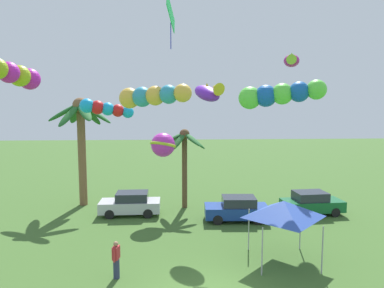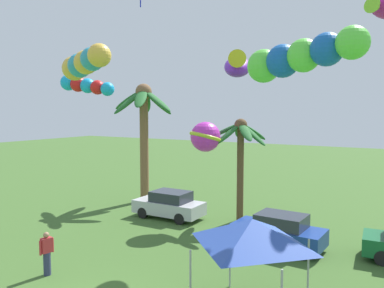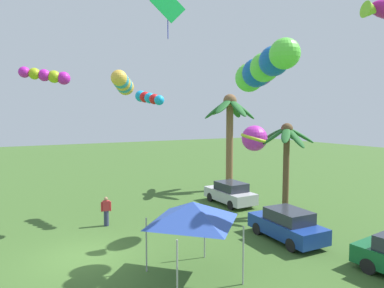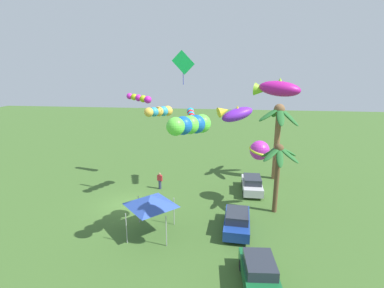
% 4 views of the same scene
% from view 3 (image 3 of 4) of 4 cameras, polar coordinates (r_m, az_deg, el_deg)
% --- Properties ---
extents(ground_plane, '(120.00, 120.00, 0.00)m').
position_cam_3_polar(ground_plane, '(15.65, -18.15, -17.78)').
color(ground_plane, '#3D6028').
extents(palm_tree_0, '(3.19, 2.99, 5.53)m').
position_cam_3_polar(palm_tree_0, '(20.74, 15.78, -0.29)').
color(palm_tree_0, brown).
rests_on(palm_tree_0, ground).
extents(palm_tree_1, '(4.48, 4.19, 7.69)m').
position_cam_3_polar(palm_tree_1, '(26.92, 6.39, 4.20)').
color(palm_tree_1, brown).
rests_on(palm_tree_1, ground).
extents(parked_car_1, '(3.91, 1.77, 1.51)m').
position_cam_3_polar(parked_car_1, '(23.03, 6.50, -8.29)').
color(parked_car_1, '#BCBCC1').
rests_on(parked_car_1, ground).
extents(parked_car_2, '(3.98, 1.90, 1.51)m').
position_cam_3_polar(parked_car_2, '(17.11, 15.83, -13.07)').
color(parked_car_2, navy).
rests_on(parked_car_2, ground).
extents(spectator_0, '(0.30, 0.54, 1.59)m').
position_cam_3_polar(spectator_0, '(19.07, -14.38, -10.98)').
color(spectator_0, '#2D3351').
rests_on(spectator_0, ground).
extents(festival_tent, '(2.86, 2.86, 2.85)m').
position_cam_3_polar(festival_tent, '(12.40, 0.15, -11.48)').
color(festival_tent, '#9E9EA3').
rests_on(festival_tent, ground).
extents(kite_tube_0, '(1.17, 2.64, 0.94)m').
position_cam_3_polar(kite_tube_0, '(20.76, -23.45, 10.62)').
color(kite_tube_0, '#C620B7').
extents(kite_tube_1, '(3.03, 1.83, 0.99)m').
position_cam_3_polar(kite_tube_1, '(17.14, -11.67, 10.08)').
color(kite_tube_1, gold).
extents(kite_diamond_2, '(0.38, 1.81, 2.55)m').
position_cam_3_polar(kite_diamond_2, '(17.94, -4.14, 22.39)').
color(kite_diamond_2, green).
extents(kite_tube_3, '(4.25, 2.20, 1.50)m').
position_cam_3_polar(kite_tube_3, '(13.29, 11.89, 12.40)').
color(kite_tube_3, '#5EDF3F').
extents(kite_tube_4, '(2.47, 1.03, 0.94)m').
position_cam_3_polar(kite_tube_4, '(20.08, -7.41, 7.79)').
color(kite_tube_4, '#16A3EF').
extents(kite_ball_5, '(2.41, 2.41, 1.58)m').
position_cam_3_polar(kite_ball_5, '(20.94, 10.57, 0.97)').
color(kite_ball_5, '#C52EB8').
extents(kite_fish_7, '(2.03, 2.86, 1.42)m').
position_cam_3_polar(kite_fish_7, '(17.55, 11.13, 11.16)').
color(kite_fish_7, purple).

